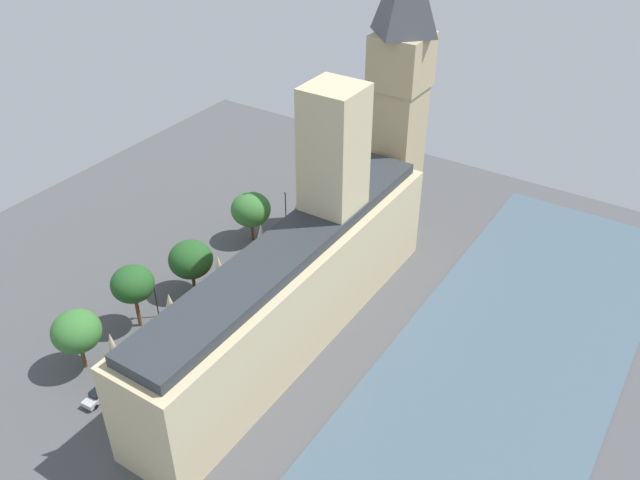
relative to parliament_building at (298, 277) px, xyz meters
The scene contains 17 objects.
ground_plane 10.17m from the parliament_building, 40.75° to the left, with size 129.83×129.83×0.00m, color #4C4C4F.
river_thames 29.85m from the parliament_building, behind, with size 30.28×116.85×0.25m, color #475B6B.
parliament_building is the anchor object (origin of this frame).
clock_tower 36.67m from the parliament_building, 86.50° to the right, with size 8.65×8.65×51.92m.
car_black_by_river_gate 25.13m from the parliament_building, 59.04° to the right, with size 1.96×4.82×1.74m.
car_yellow_cab_kerbside 19.09m from the parliament_building, 35.64° to the right, with size 1.91×4.10×1.74m.
double_decker_bus_near_tower 15.14m from the parliament_building, 15.15° to the left, with size 3.27×10.65×4.75m.
car_white_leading 23.50m from the parliament_building, 50.12° to the left, with size 2.16×4.65×1.74m.
car_silver_midblock 30.81m from the parliament_building, 60.58° to the left, with size 2.07×4.86×1.74m.
pedestrian_far_end 19.22m from the parliament_building, 65.54° to the right, with size 0.52×0.62×1.58m.
pedestrian_trailing 17.47m from the parliament_building, 57.95° to the left, with size 0.56×0.45×1.52m.
plane_tree_opposite_hall 26.18m from the parliament_building, 36.67° to the right, with size 6.99×6.99×9.20m.
plane_tree_corner 24.16m from the parliament_building, 30.49° to the left, with size 6.31×6.31×10.50m.
plane_tree_under_trees 30.96m from the parliament_building, 47.42° to the left, with size 6.74×6.74×9.36m.
plane_tree_slot_10 19.74m from the parliament_building, ahead, with size 6.95×6.95×9.29m.
street_lamp_slot_11 22.44m from the parliament_building, 25.10° to the left, with size 0.56×0.56×6.93m.
street_lamp_slot_12 31.06m from the parliament_building, 50.84° to the right, with size 0.56×0.56×6.41m.
Camera 1 is at (-45.67, 60.10, 67.21)m, focal length 37.65 mm.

